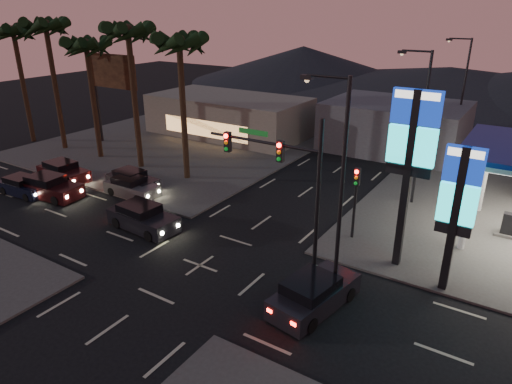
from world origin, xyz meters
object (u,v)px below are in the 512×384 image
Objects in this scene: car_lane_b_mid at (132,180)px; suv_station at (314,294)px; car_lane_a_mid at (49,187)px; car_lane_b_rear at (63,172)px; pylon_sign_short at (458,199)px; car_lane_b_front at (132,187)px; car_lane_a_rear at (23,186)px; traffic_signal_mast at (285,172)px; pylon_sign_tall at (411,146)px; car_lane_a_front at (143,218)px.

suv_station is at bearing -18.42° from car_lane_b_mid.
car_lane_a_mid is 3.28m from car_lane_b_rear.
pylon_sign_short reaches higher than suv_station.
suv_station reaches higher than car_lane_b_front.
pylon_sign_short reaches higher than car_lane_b_front.
traffic_signal_mast is at bearing 3.29° from car_lane_a_rear.
pylon_sign_tall is 1.84× the size of car_lane_a_mid.
car_lane_b_mid reaches higher than car_lane_a_rear.
car_lane_b_mid is 5.97m from car_lane_b_rear.
pylon_sign_tall is at bearing 2.10° from car_lane_b_front.
car_lane_a_rear is at bearing -176.45° from car_lane_a_front.
pylon_sign_short is 7.69m from traffic_signal_mast.
car_lane_b_mid is (-21.99, 1.25, -4.02)m from pylon_sign_short.
car_lane_a_mid is at bearing -144.60° from car_lane_b_front.
car_lane_b_mid is at bearing 179.25° from pylon_sign_tall.
car_lane_b_mid is 18.42m from suv_station.
car_lane_b_front is at bearing 163.55° from suv_station.
car_lane_a_front is 0.98× the size of suv_station.
car_lane_b_mid is at bearing 176.74° from pylon_sign_short.
car_lane_b_rear is 0.96× the size of suv_station.
traffic_signal_mast is 14.84m from car_lane_b_front.
pylon_sign_short is 1.62× the size of car_lane_b_mid.
pylon_sign_tall is 25.90m from car_lane_b_rear.
pylon_sign_tall is 2.20× the size of car_lane_a_rear.
pylon_sign_tall is 3.20m from pylon_sign_short.
car_lane_b_rear reaches higher than car_lane_b_front.
pylon_sign_tall is 20.33m from car_lane_b_mid.
pylon_sign_tall is 1.85× the size of suv_station.
car_lane_a_mid is at bearing 175.69° from suv_station.
car_lane_a_mid reaches higher than car_lane_b_front.
traffic_signal_mast reaches higher than car_lane_a_mid.
traffic_signal_mast is (-4.74, -3.51, -1.17)m from pylon_sign_tall.
pylon_sign_tall reaches higher than suv_station.
car_lane_b_rear is (-25.23, -1.39, -5.71)m from pylon_sign_tall.
traffic_signal_mast is 1.65× the size of suv_station.
traffic_signal_mast is at bearing 143.01° from suv_station.
pylon_sign_short reaches higher than car_lane_a_rear.
traffic_signal_mast is 1.92× the size of car_lane_b_front.
car_lane_a_front is 9.13m from car_lane_a_mid.
car_lane_b_front is at bearing 35.40° from car_lane_a_mid.
traffic_signal_mast is at bearing -5.91° from car_lane_b_rear.
car_lane_a_mid reaches higher than suv_station.
pylon_sign_tall is 15.70m from car_lane_a_front.
pylon_sign_short is at bearing 19.13° from traffic_signal_mast.
pylon_sign_short is at bearing 10.25° from car_lane_a_front.
car_lane_b_mid is (-0.93, 0.93, 0.02)m from car_lane_b_front.
car_lane_b_mid is at bearing 161.58° from suv_station.
pylon_sign_short is 7.54m from suv_station.
car_lane_b_mid is (-5.42, 4.25, -0.06)m from car_lane_a_front.
pylon_sign_tall is 1.94× the size of car_lane_b_rear.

